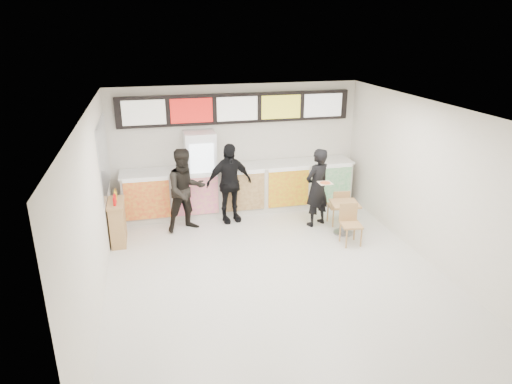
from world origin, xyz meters
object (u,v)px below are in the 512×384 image
object	(u,v)px
customer_mid	(229,183)
cafe_table	(344,212)
service_counter	(240,188)
customer_left	(186,190)
condiment_ledge	(118,222)
drinks_fridge	(201,174)
customer_main	(317,188)

from	to	relation	value
customer_mid	cafe_table	world-z (taller)	customer_mid
service_counter	customer_mid	size ratio (longest dim) A/B	3.02
service_counter	customer_left	size ratio (longest dim) A/B	3.01
service_counter	customer_mid	distance (m)	0.74
customer_left	customer_mid	world-z (taller)	customer_left
service_counter	condiment_ledge	xyz separation A→B (m)	(-2.82, -1.11, -0.11)
customer_mid	service_counter	bearing A→B (deg)	43.92
customer_left	drinks_fridge	bearing A→B (deg)	45.77
customer_left	condiment_ledge	distance (m)	1.55
service_counter	condiment_ledge	bearing A→B (deg)	-158.51
drinks_fridge	cafe_table	world-z (taller)	drinks_fridge
drinks_fridge	cafe_table	bearing A→B (deg)	-32.56
condiment_ledge	cafe_table	bearing A→B (deg)	-8.30
customer_main	condiment_ledge	bearing A→B (deg)	-26.24
service_counter	condiment_ledge	world-z (taller)	service_counter
customer_left	customer_mid	bearing A→B (deg)	-1.66
drinks_fridge	cafe_table	distance (m)	3.41
drinks_fridge	customer_main	world-z (taller)	drinks_fridge
customer_main	condiment_ledge	world-z (taller)	customer_main
drinks_fridge	cafe_table	size ratio (longest dim) A/B	1.35
service_counter	customer_main	bearing A→B (deg)	-39.21
cafe_table	condiment_ledge	bearing A→B (deg)	179.35
customer_left	cafe_table	bearing A→B (deg)	-33.15
customer_left	cafe_table	size ratio (longest dim) A/B	1.24
customer_main	customer_left	world-z (taller)	customer_left
customer_left	condiment_ledge	world-z (taller)	customer_left
customer_left	customer_main	bearing A→B (deg)	-24.45
cafe_table	customer_main	bearing A→B (deg)	133.34
customer_main	cafe_table	xyz separation A→B (m)	(0.42, -0.59, -0.40)
drinks_fridge	customer_main	size ratio (longest dim) A/B	1.12
customer_left	condiment_ledge	xyz separation A→B (m)	(-1.45, -0.31, -0.46)
drinks_fridge	customer_main	distance (m)	2.72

